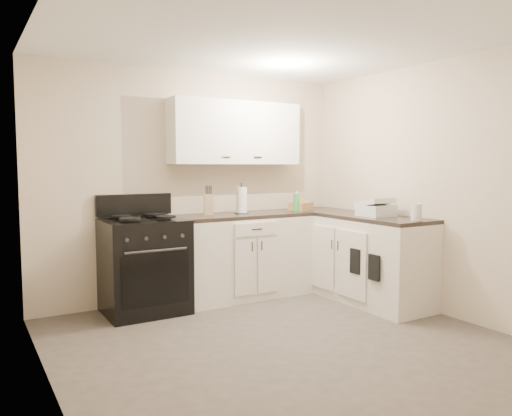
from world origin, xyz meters
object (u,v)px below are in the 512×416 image
countertop_grill (376,211)px  knife_block (209,205)px  wicker_basket (301,206)px  stove (144,267)px  paper_towel (242,200)px

countertop_grill → knife_block: bearing=143.4°
knife_block → wicker_basket: size_ratio=0.79×
stove → countertop_grill: 2.48m
knife_block → countertop_grill: (1.47, -1.02, -0.05)m
stove → countertop_grill: bearing=-22.8°
knife_block → stove: bearing=-153.8°
stove → countertop_grill: (2.23, -0.94, 0.54)m
stove → paper_towel: paper_towel is taller
paper_towel → countertop_grill: paper_towel is taller
wicker_basket → countertop_grill: size_ratio=0.88×
countertop_grill → wicker_basket: bearing=103.2°
stove → wicker_basket: size_ratio=3.37×
paper_towel → countertop_grill: size_ratio=0.90×
knife_block → wicker_basket: (1.21, -0.03, -0.07)m
knife_block → paper_towel: paper_towel is taller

